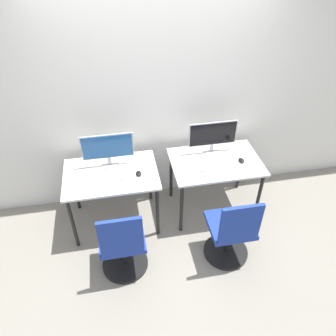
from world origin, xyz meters
TOP-DOWN VIEW (x-y plane):
  - ground_plane at (0.00, 0.00)m, footprint 20.00×20.00m
  - wall_back at (0.00, 0.82)m, footprint 12.00×0.05m
  - desk_left at (-0.59, 0.35)m, footprint 1.01×0.69m
  - monitor_left at (-0.59, 0.50)m, footprint 0.55×0.18m
  - keyboard_left at (-0.59, 0.27)m, footprint 0.42×0.15m
  - mouse_left at (-0.29, 0.27)m, footprint 0.06×0.09m
  - office_chair_left at (-0.54, -0.36)m, footprint 0.48×0.48m
  - desk_right at (0.59, 0.35)m, footprint 1.01×0.69m
  - monitor_right at (0.59, 0.53)m, footprint 0.55×0.18m
  - keyboard_right at (0.59, 0.26)m, footprint 0.42×0.15m
  - mouse_right at (0.86, 0.28)m, footprint 0.06×0.09m
  - office_chair_right at (0.55, -0.41)m, footprint 0.48×0.48m

SIDE VIEW (x-z plane):
  - ground_plane at x=0.00m, z-range 0.00..0.00m
  - office_chair_left at x=-0.54m, z-range -0.08..0.83m
  - office_chair_right at x=0.55m, z-range -0.08..0.83m
  - desk_left at x=-0.59m, z-range 0.28..1.01m
  - desk_right at x=0.59m, z-range 0.28..1.01m
  - keyboard_left at x=-0.59m, z-range 0.73..0.75m
  - keyboard_right at x=0.59m, z-range 0.73..0.75m
  - mouse_left at x=-0.29m, z-range 0.73..0.76m
  - mouse_right at x=0.86m, z-range 0.73..0.76m
  - monitor_left at x=-0.59m, z-range 0.75..1.14m
  - monitor_right at x=0.59m, z-range 0.75..1.14m
  - wall_back at x=0.00m, z-range 0.00..2.80m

